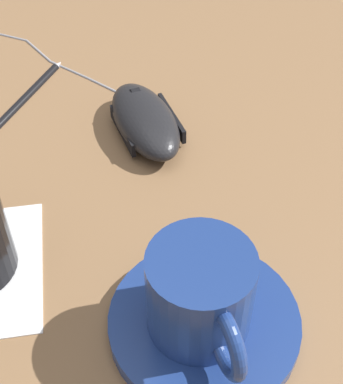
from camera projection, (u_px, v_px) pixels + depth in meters
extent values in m
plane|color=olive|center=(122.00, 195.00, 0.52)|extent=(3.00, 3.00, 0.00)
cylinder|color=navy|center=(204.00, 323.00, 0.43)|extent=(0.14, 0.14, 0.01)
cylinder|color=navy|center=(200.00, 292.00, 0.40)|extent=(0.07, 0.07, 0.07)
torus|color=navy|center=(225.00, 342.00, 0.37)|extent=(0.04, 0.05, 0.05)
ellipsoid|color=black|center=(147.00, 121.00, 0.57)|extent=(0.11, 0.13, 0.03)
cylinder|color=black|center=(136.00, 94.00, 0.59)|extent=(0.01, 0.01, 0.01)
cube|color=black|center=(123.00, 130.00, 0.57)|extent=(0.04, 0.06, 0.01)
cube|color=black|center=(172.00, 118.00, 0.58)|extent=(0.04, 0.06, 0.01)
cylinder|color=gray|center=(107.00, 87.00, 0.63)|extent=(0.05, 0.03, 0.00)
cylinder|color=gray|center=(69.00, 69.00, 0.66)|extent=(0.05, 0.02, 0.00)
cylinder|color=gray|center=(38.00, 50.00, 0.68)|extent=(0.05, 0.04, 0.00)
cylinder|color=gray|center=(6.00, 35.00, 0.71)|extent=(0.06, 0.01, 0.00)
sphere|color=gray|center=(127.00, 96.00, 0.62)|extent=(0.00, 0.00, 0.00)
sphere|color=gray|center=(88.00, 77.00, 0.65)|extent=(0.00, 0.00, 0.00)
sphere|color=gray|center=(50.00, 61.00, 0.67)|extent=(0.00, 0.00, 0.00)
sphere|color=gray|center=(26.00, 40.00, 0.70)|extent=(0.00, 0.00, 0.00)
cylinder|color=black|center=(20.00, 100.00, 0.61)|extent=(0.04, 0.14, 0.01)
cone|color=silver|center=(58.00, 61.00, 0.66)|extent=(0.01, 0.01, 0.01)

